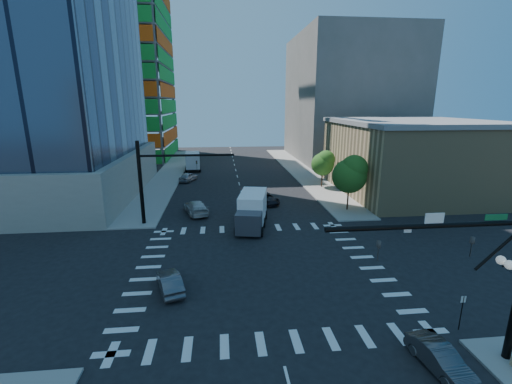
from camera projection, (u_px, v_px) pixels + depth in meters
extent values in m
plane|color=black|center=(260.00, 268.00, 27.67)|extent=(160.00, 160.00, 0.00)
cube|color=silver|center=(260.00, 267.00, 27.66)|extent=(20.00, 20.00, 0.01)
cube|color=gray|center=(300.00, 170.00, 67.41)|extent=(5.00, 60.00, 0.15)
cube|color=gray|center=(170.00, 173.00, 64.90)|extent=(5.00, 60.00, 0.15)
cube|color=gray|center=(27.00, 176.00, 47.96)|extent=(30.00, 30.00, 6.00)
cube|color=green|center=(166.00, 52.00, 79.70)|extent=(0.12, 24.00, 49.00)
cube|color=#ED510D|center=(90.00, 42.00, 66.30)|extent=(24.00, 0.12, 49.00)
cube|color=tan|center=(412.00, 159.00, 50.10)|extent=(20.00, 22.00, 10.00)
cube|color=slate|center=(416.00, 122.00, 48.77)|extent=(20.50, 22.50, 0.60)
cube|color=#5C5953|center=(348.00, 98.00, 79.81)|extent=(24.00, 30.00, 28.00)
cylinder|color=black|center=(433.00, 226.00, 15.35)|extent=(10.00, 0.24, 0.24)
cylinder|color=black|center=(503.00, 245.00, 15.99)|extent=(2.50, 0.14, 2.50)
imported|color=black|center=(471.00, 247.00, 15.83)|extent=(0.16, 0.20, 1.00)
imported|color=black|center=(378.00, 251.00, 15.38)|extent=(0.16, 0.20, 1.00)
cube|color=white|center=(434.00, 218.00, 15.26)|extent=(0.90, 0.04, 0.50)
cube|color=#0E6230|center=(496.00, 217.00, 15.58)|extent=(1.10, 0.04, 0.28)
sphere|color=white|center=(501.00, 260.00, 16.49)|extent=(0.44, 0.44, 0.44)
sphere|color=white|center=(509.00, 265.00, 16.01)|extent=(0.44, 0.44, 0.44)
cylinder|color=black|center=(141.00, 183.00, 36.41)|extent=(0.40, 0.40, 9.00)
cylinder|color=black|center=(187.00, 155.00, 36.19)|extent=(10.00, 0.24, 0.24)
imported|color=black|center=(197.00, 165.00, 36.56)|extent=(0.16, 0.20, 1.00)
cylinder|color=#382316|center=(348.00, 201.00, 42.08)|extent=(0.20, 0.20, 2.27)
sphere|color=#1B4B14|center=(349.00, 176.00, 41.30)|extent=(4.16, 4.16, 4.16)
sphere|color=#3A7326|center=(354.00, 168.00, 40.81)|extent=(3.25, 3.25, 3.25)
cylinder|color=#382316|center=(322.00, 181.00, 53.70)|extent=(0.20, 0.20, 1.92)
sphere|color=#1B4B14|center=(323.00, 164.00, 53.05)|extent=(3.52, 3.52, 3.52)
sphere|color=#3A7326|center=(326.00, 159.00, 52.59)|extent=(2.75, 2.75, 2.75)
cylinder|color=black|center=(461.00, 313.00, 19.80)|extent=(0.06, 0.06, 2.20)
cube|color=silver|center=(463.00, 299.00, 19.57)|extent=(0.30, 0.03, 0.40)
imported|color=#434448|center=(440.00, 358.00, 16.94)|extent=(1.87, 3.97, 1.26)
imported|color=black|center=(266.00, 198.00, 45.27)|extent=(3.84, 5.48, 1.39)
imported|color=#B5B5B5|center=(196.00, 207.00, 41.04)|extent=(3.68, 5.84, 1.58)
imported|color=#ACADB4|center=(188.00, 177.00, 58.22)|extent=(3.25, 4.81, 1.52)
imported|color=#4C4C51|center=(170.00, 282.00, 24.11)|extent=(2.58, 4.26, 1.32)
cube|color=white|center=(252.00, 209.00, 36.16)|extent=(3.71, 5.94, 2.87)
cube|color=#403F46|center=(252.00, 215.00, 36.34)|extent=(2.89, 2.46, 2.10)
cube|color=silver|center=(193.00, 159.00, 68.11)|extent=(3.09, 5.74, 2.88)
cube|color=#403F46|center=(193.00, 163.00, 68.29)|extent=(2.70, 2.19, 2.11)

